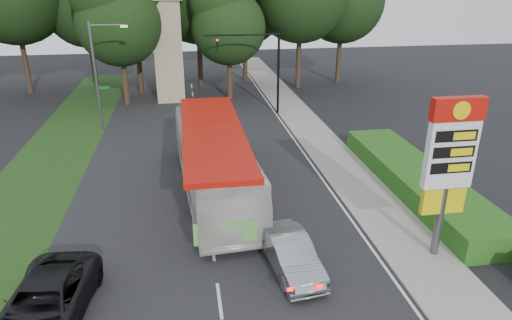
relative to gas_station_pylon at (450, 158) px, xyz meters
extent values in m
plane|color=black|center=(-9.20, -1.99, -4.45)|extent=(120.00, 120.00, 0.00)
cube|color=black|center=(-9.20, 10.01, -4.44)|extent=(14.00, 80.00, 0.02)
cube|color=gray|center=(-0.70, 10.01, -4.39)|extent=(3.00, 80.00, 0.12)
cube|color=#193814|center=(-18.70, 16.01, -4.44)|extent=(5.00, 50.00, 0.02)
cube|color=#235516|center=(2.30, 6.01, -3.85)|extent=(3.00, 14.00, 1.20)
cylinder|color=#59595E|center=(0.00, 0.01, -2.85)|extent=(0.32, 0.32, 3.20)
cube|color=#D8C30B|center=(0.00, 0.01, -1.85)|extent=(1.80, 0.25, 1.10)
cube|color=silver|center=(0.00, 0.01, 0.15)|extent=(2.00, 0.35, 2.80)
cube|color=#AC1009|center=(0.00, 0.01, 1.95)|extent=(2.10, 0.40, 0.90)
cylinder|color=#D8C30B|center=(0.00, -0.21, 1.95)|extent=(0.70, 0.05, 0.70)
cube|color=black|center=(0.00, -0.18, 0.95)|extent=(1.70, 0.04, 0.45)
cube|color=black|center=(0.00, -0.18, 0.30)|extent=(1.70, 0.04, 0.45)
cube|color=black|center=(0.00, -0.18, -0.35)|extent=(1.70, 0.04, 0.45)
cylinder|color=black|center=(-2.20, 22.01, -0.85)|extent=(0.20, 0.20, 7.20)
cylinder|color=black|center=(-5.20, 22.01, 2.15)|extent=(6.00, 0.14, 0.14)
imported|color=black|center=(-7.20, 22.01, 1.90)|extent=(0.18, 0.22, 1.10)
sphere|color=#FF0C05|center=(-7.20, 21.86, 1.80)|extent=(0.18, 0.18, 0.18)
cylinder|color=#59595E|center=(-16.40, 20.01, -0.45)|extent=(0.20, 0.20, 8.00)
cylinder|color=#59595E|center=(-15.20, 20.01, 3.25)|extent=(2.40, 0.12, 0.12)
cube|color=#FFE599|center=(-14.00, 20.01, 3.15)|extent=(0.50, 0.22, 0.14)
cube|color=#0C591E|center=(-15.95, 20.01, -1.25)|extent=(0.85, 0.04, 0.22)
cube|color=#0C591E|center=(-16.40, 20.46, -1.55)|extent=(0.04, 0.85, 0.22)
cube|color=gray|center=(-11.20, 28.01, 0.05)|extent=(2.50, 2.50, 9.00)
cylinder|color=#2D2116|center=(-25.20, 33.01, -1.30)|extent=(0.50, 0.50, 6.30)
cylinder|color=#2D2116|center=(-19.20, 35.01, -1.75)|extent=(0.50, 0.50, 5.40)
sphere|color=black|center=(-19.20, 35.01, 3.80)|extent=(8.40, 8.40, 8.40)
cylinder|color=#2D2116|center=(-14.20, 31.01, -1.21)|extent=(0.50, 0.50, 6.48)
cylinder|color=#2D2116|center=(-8.20, 33.01, -1.48)|extent=(0.50, 0.50, 5.94)
cylinder|color=#2D2116|center=(-3.20, 35.01, -1.84)|extent=(0.50, 0.50, 5.22)
sphere|color=black|center=(-3.20, 35.01, 3.53)|extent=(8.12, 8.12, 8.12)
cylinder|color=#2D2116|center=(1.80, 31.01, -1.39)|extent=(0.50, 0.50, 6.12)
cylinder|color=#2D2116|center=(6.80, 33.01, -1.66)|extent=(0.50, 0.50, 5.58)
sphere|color=black|center=(6.80, 33.01, 4.08)|extent=(8.68, 8.68, 8.68)
cylinder|color=#2D2116|center=(-15.20, 27.01, -2.11)|extent=(0.50, 0.50, 4.68)
sphere|color=black|center=(-15.20, 27.01, 2.70)|extent=(7.28, 7.28, 7.28)
cylinder|color=#2D2116|center=(-5.70, 27.51, -2.29)|extent=(0.50, 0.50, 4.32)
sphere|color=black|center=(-5.70, 27.51, 2.15)|extent=(6.72, 6.72, 6.72)
sphere|color=black|center=(-5.70, 27.51, 4.55)|extent=(5.76, 5.76, 5.76)
imported|color=silver|center=(-8.70, 7.44, -2.63)|extent=(3.95, 13.26, 3.64)
imported|color=#93969A|center=(-6.23, 0.00, -3.72)|extent=(2.08, 4.58, 1.46)
imported|color=black|center=(-15.05, -1.67, -3.67)|extent=(3.16, 5.83, 1.55)
camera|label=1|loc=(-10.02, -14.97, 6.56)|focal=32.00mm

